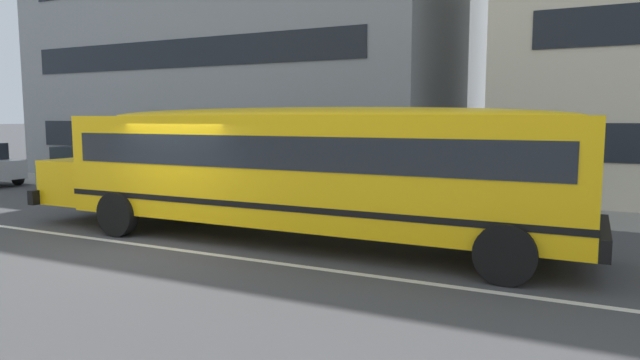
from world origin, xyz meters
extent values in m
plane|color=#424244|center=(0.00, 0.00, 0.00)|extent=(400.00, 400.00, 0.00)
cube|color=gray|center=(0.00, 7.46, 0.01)|extent=(120.00, 3.00, 0.01)
cube|color=silver|center=(0.00, 0.00, 0.00)|extent=(110.00, 0.16, 0.01)
cube|color=yellow|center=(2.48, 1.68, 1.58)|extent=(10.85, 2.51, 2.17)
cube|color=yellow|center=(-3.73, 1.65, 1.03)|extent=(1.59, 2.08, 1.08)
cube|color=black|center=(-4.52, 1.65, 0.67)|extent=(0.21, 2.46, 0.35)
cube|color=black|center=(7.98, 1.71, 0.67)|extent=(0.21, 2.46, 0.35)
cube|color=black|center=(2.48, 1.68, 1.97)|extent=(10.20, 2.55, 0.63)
cube|color=black|center=(2.48, 1.68, 0.94)|extent=(10.87, 2.54, 0.12)
ellipsoid|color=yellow|center=(2.48, 1.68, 2.66)|extent=(10.42, 2.31, 0.35)
cylinder|color=red|center=(-0.99, 3.07, 1.47)|extent=(0.44, 0.44, 0.03)
cylinder|color=black|center=(-1.63, 0.43, 0.49)|extent=(0.99, 0.28, 0.99)
cylinder|color=black|center=(-1.64, 2.89, 0.49)|extent=(0.99, 0.28, 0.99)
cylinder|color=black|center=(6.61, 0.47, 0.49)|extent=(0.99, 0.28, 0.99)
cylinder|color=black|center=(6.60, 2.93, 0.49)|extent=(0.99, 0.28, 0.99)
cube|color=#195B66|center=(-7.38, 4.96, 0.65)|extent=(3.96, 1.83, 0.70)
cube|color=black|center=(-7.53, 4.97, 1.32)|extent=(2.25, 1.63, 0.64)
cylinder|color=black|center=(-6.05, 5.77, 0.30)|extent=(0.61, 0.20, 0.60)
cylinder|color=black|center=(-6.11, 4.07, 0.30)|extent=(0.61, 0.20, 0.60)
cylinder|color=black|center=(-8.65, 5.86, 0.30)|extent=(0.61, 0.20, 0.60)
cylinder|color=black|center=(-8.71, 4.16, 0.30)|extent=(0.61, 0.20, 0.60)
cylinder|color=black|center=(-12.35, 5.61, 0.30)|extent=(0.61, 0.20, 0.60)
cube|color=gray|center=(-7.01, 15.92, 6.40)|extent=(18.83, 13.91, 12.80)
cube|color=black|center=(-7.01, 8.94, 1.92)|extent=(15.82, 0.04, 1.10)
cube|color=black|center=(-7.01, 8.94, 5.12)|extent=(15.82, 0.04, 1.10)
camera|label=1|loc=(7.78, -8.46, 2.63)|focal=31.19mm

